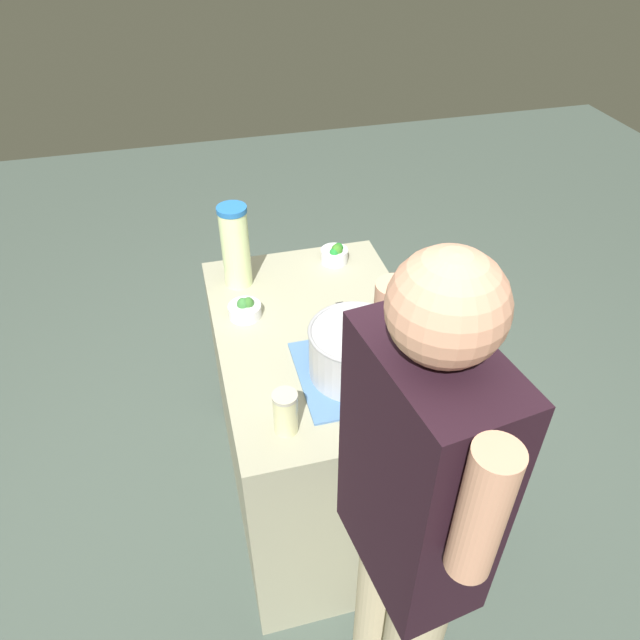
{
  "coord_description": "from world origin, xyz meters",
  "views": [
    {
      "loc": [
        1.46,
        -0.38,
        2.16
      ],
      "look_at": [
        0.0,
        0.0,
        0.95
      ],
      "focal_mm": 33.26,
      "sensor_mm": 36.0,
      "label": 1
    }
  ],
  "objects_px": {
    "broccoli_bowl_front": "(335,254)",
    "person_cook": "(407,538)",
    "mason_jar": "(286,412)",
    "broccoli_bowl_center": "(245,309)",
    "lemonade_pitcher": "(235,246)",
    "cooking_pot": "(355,350)"
  },
  "relations": [
    {
      "from": "cooking_pot",
      "to": "broccoli_bowl_center",
      "type": "distance_m",
      "value": 0.46
    },
    {
      "from": "lemonade_pitcher",
      "to": "broccoli_bowl_front",
      "type": "height_order",
      "value": "lemonade_pitcher"
    },
    {
      "from": "broccoli_bowl_front",
      "to": "broccoli_bowl_center",
      "type": "xyz_separation_m",
      "value": [
        0.25,
        -0.39,
        -0.01
      ]
    },
    {
      "from": "cooking_pot",
      "to": "broccoli_bowl_front",
      "type": "distance_m",
      "value": 0.63
    },
    {
      "from": "broccoli_bowl_front",
      "to": "broccoli_bowl_center",
      "type": "bearing_deg",
      "value": -57.29
    },
    {
      "from": "lemonade_pitcher",
      "to": "mason_jar",
      "type": "relative_size",
      "value": 2.3
    },
    {
      "from": "lemonade_pitcher",
      "to": "mason_jar",
      "type": "bearing_deg",
      "value": 1.84
    },
    {
      "from": "broccoli_bowl_front",
      "to": "person_cook",
      "type": "height_order",
      "value": "person_cook"
    },
    {
      "from": "lemonade_pitcher",
      "to": "broccoli_bowl_center",
      "type": "xyz_separation_m",
      "value": [
        0.2,
        -0.01,
        -0.13
      ]
    },
    {
      "from": "broccoli_bowl_front",
      "to": "broccoli_bowl_center",
      "type": "height_order",
      "value": "broccoli_bowl_front"
    },
    {
      "from": "mason_jar",
      "to": "person_cook",
      "type": "relative_size",
      "value": 0.08
    },
    {
      "from": "broccoli_bowl_center",
      "to": "cooking_pot",
      "type": "bearing_deg",
      "value": 37.33
    },
    {
      "from": "broccoli_bowl_center",
      "to": "person_cook",
      "type": "xyz_separation_m",
      "value": [
        0.95,
        0.22,
        0.01
      ]
    },
    {
      "from": "broccoli_bowl_front",
      "to": "person_cook",
      "type": "distance_m",
      "value": 1.21
    },
    {
      "from": "lemonade_pitcher",
      "to": "broccoli_bowl_center",
      "type": "height_order",
      "value": "lemonade_pitcher"
    },
    {
      "from": "lemonade_pitcher",
      "to": "broccoli_bowl_center",
      "type": "bearing_deg",
      "value": -2.09
    },
    {
      "from": "lemonade_pitcher",
      "to": "person_cook",
      "type": "relative_size",
      "value": 0.18
    },
    {
      "from": "mason_jar",
      "to": "broccoli_bowl_center",
      "type": "height_order",
      "value": "mason_jar"
    },
    {
      "from": "mason_jar",
      "to": "lemonade_pitcher",
      "type": "bearing_deg",
      "value": -178.16
    },
    {
      "from": "lemonade_pitcher",
      "to": "broccoli_bowl_center",
      "type": "distance_m",
      "value": 0.24
    },
    {
      "from": "mason_jar",
      "to": "broccoli_bowl_front",
      "type": "bearing_deg",
      "value": 155.45
    },
    {
      "from": "cooking_pot",
      "to": "broccoli_bowl_center",
      "type": "xyz_separation_m",
      "value": [
        -0.36,
        -0.28,
        -0.07
      ]
    }
  ]
}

